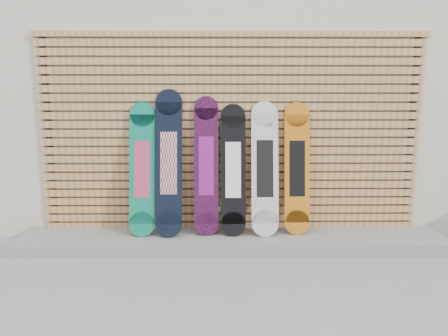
% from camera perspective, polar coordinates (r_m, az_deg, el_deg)
% --- Properties ---
extents(ground, '(80.00, 80.00, 0.00)m').
position_cam_1_polar(ground, '(4.23, 3.25, -13.29)').
color(ground, gray).
rests_on(ground, ground).
extents(building, '(12.00, 5.00, 3.60)m').
position_cam_1_polar(building, '(7.40, 5.55, 11.19)').
color(building, beige).
rests_on(building, ground).
extents(concrete_step, '(4.60, 0.70, 0.12)m').
position_cam_1_polar(concrete_step, '(4.83, 0.93, -9.41)').
color(concrete_step, gray).
rests_on(concrete_step, ground).
extents(slat_wall, '(4.26, 0.08, 2.29)m').
position_cam_1_polar(slat_wall, '(4.86, 0.88, 4.63)').
color(slat_wall, '#BA844D').
rests_on(slat_wall, ground).
extents(snowboard_0, '(0.27, 0.33, 1.43)m').
position_cam_1_polar(snowboard_0, '(4.79, -10.65, -0.15)').
color(snowboard_0, '#0C7C5F').
rests_on(snowboard_0, concrete_step).
extents(snowboard_1, '(0.29, 0.36, 1.57)m').
position_cam_1_polar(snowboard_1, '(4.73, -7.23, 0.65)').
color(snowboard_1, black).
rests_on(snowboard_1, concrete_step).
extents(snowboard_2, '(0.26, 0.30, 1.49)m').
position_cam_1_polar(snowboard_2, '(4.73, -2.34, 0.28)').
color(snowboard_2, black).
rests_on(snowboard_2, concrete_step).
extents(snowboard_3, '(0.27, 0.33, 1.41)m').
position_cam_1_polar(snowboard_3, '(4.73, 1.20, -0.25)').
color(snowboard_3, black).
rests_on(snowboard_3, concrete_step).
extents(snowboard_4, '(0.29, 0.34, 1.44)m').
position_cam_1_polar(snowboard_4, '(4.74, 5.36, -0.08)').
color(snowboard_4, silver).
rests_on(snowboard_4, concrete_step).
extents(snowboard_5, '(0.27, 0.28, 1.43)m').
position_cam_1_polar(snowboard_5, '(4.82, 9.52, -0.06)').
color(snowboard_5, orange).
rests_on(snowboard_5, concrete_step).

